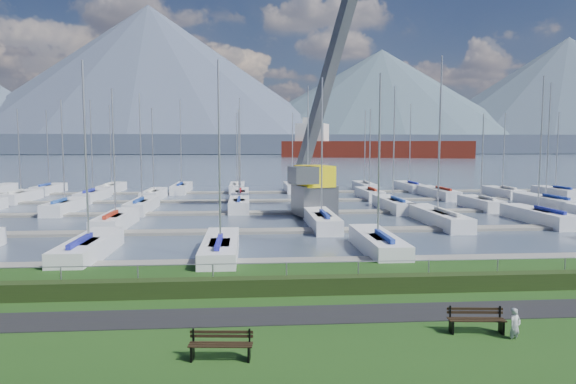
{
  "coord_description": "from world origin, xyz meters",
  "views": [
    {
      "loc": [
        -2.54,
        -20.62,
        6.06
      ],
      "look_at": [
        0.0,
        12.0,
        3.0
      ],
      "focal_mm": 32.0,
      "sensor_mm": 36.0,
      "label": 1
    }
  ],
  "objects": [
    {
      "name": "path",
      "position": [
        0.0,
        -3.0,
        0.01
      ],
      "size": [
        160.0,
        2.0,
        0.04
      ],
      "primitive_type": "cube",
      "color": "black",
      "rests_on": "grass"
    },
    {
      "name": "bench_left",
      "position": [
        -3.34,
        -6.54,
        0.42
      ],
      "size": [
        1.83,
        0.58,
        0.85
      ],
      "rotation": [
        0.0,
        0.0,
        -0.09
      ],
      "color": "black",
      "rests_on": "grass"
    },
    {
      "name": "cargo_ship_mid",
      "position": [
        54.11,
        221.92,
        3.65
      ],
      "size": [
        89.42,
        46.35,
        21.5
      ],
      "rotation": [
        0.0,
        0.0,
        -0.34
      ],
      "color": "maroon",
      "rests_on": "water"
    },
    {
      "name": "docks",
      "position": [
        0.0,
        26.0,
        -0.22
      ],
      "size": [
        90.0,
        41.6,
        0.25
      ],
      "color": "gray",
      "rests_on": "water"
    },
    {
      "name": "hedge",
      "position": [
        0.0,
        -0.4,
        0.35
      ],
      "size": [
        80.0,
        0.7,
        0.7
      ],
      "primitive_type": "cube",
      "color": "black",
      "rests_on": "grass"
    },
    {
      "name": "fence",
      "position": [
        0.0,
        0.0,
        1.2
      ],
      "size": [
        80.0,
        0.04,
        0.04
      ],
      "primitive_type": "cylinder",
      "rotation": [
        0.0,
        1.57,
        0.0
      ],
      "color": "gray",
      "rests_on": "grass"
    },
    {
      "name": "crane",
      "position": [
        3.66,
        24.85,
        5.33
      ],
      "size": [
        7.07,
        13.12,
        22.35
      ],
      "rotation": [
        0.0,
        0.0,
        0.26
      ],
      "color": "#53555A",
      "rests_on": "water"
    },
    {
      "name": "mountains",
      "position": [
        7.35,
        404.62,
        46.68
      ],
      "size": [
        1190.0,
        360.0,
        115.0
      ],
      "color": "#3E4A5B",
      "rests_on": "water"
    },
    {
      "name": "foothill",
      "position": [
        0.0,
        330.0,
        6.0
      ],
      "size": [
        900.0,
        80.0,
        12.0
      ],
      "primitive_type": "cube",
      "color": "#404A5E",
      "rests_on": "water"
    },
    {
      "name": "water",
      "position": [
        0.0,
        260.0,
        -0.4
      ],
      "size": [
        800.0,
        540.0,
        0.2
      ],
      "primitive_type": "cube",
      "color": "#465366"
    },
    {
      "name": "sailboat_fleet",
      "position": [
        -2.37,
        29.54,
        5.39
      ],
      "size": [
        76.05,
        49.93,
        13.45
      ],
      "color": "#A22715",
      "rests_on": "water"
    },
    {
      "name": "bench_right",
      "position": [
        4.74,
        -5.11,
        0.42
      ],
      "size": [
        1.83,
        0.59,
        0.85
      ],
      "rotation": [
        0.0,
        0.0,
        -0.1
      ],
      "color": "black",
      "rests_on": "grass"
    },
    {
      "name": "person",
      "position": [
        5.72,
        -5.72,
        0.56
      ],
      "size": [
        0.48,
        0.41,
        1.13
      ],
      "primitive_type": "imported",
      "rotation": [
        0.0,
        0.0,
        0.39
      ],
      "color": "#ACACB3",
      "rests_on": "grass"
    }
  ]
}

